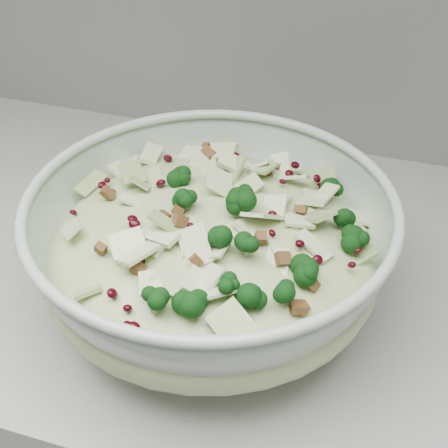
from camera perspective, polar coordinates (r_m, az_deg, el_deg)
name	(u,v)px	position (r m, az deg, el deg)	size (l,w,h in m)	color
mixing_bowl	(211,253)	(0.63, -1.16, -2.71)	(0.37, 0.37, 0.15)	#AABBAB
salad	(211,235)	(0.62, -1.19, -1.04)	(0.41, 0.41, 0.15)	#C3D390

